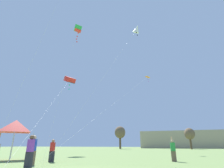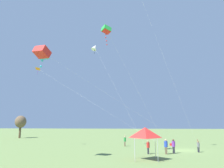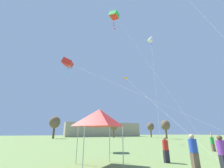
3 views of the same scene
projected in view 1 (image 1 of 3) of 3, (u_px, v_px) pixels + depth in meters
distant_building at (188, 140)px, 68.12m from camera, size 36.20×9.60×6.41m
tree_far_centre at (120, 133)px, 58.65m from camera, size 3.57×3.57×7.21m
tree_far_right at (190, 134)px, 52.71m from camera, size 3.03×3.03×6.12m
festival_tent at (16, 126)px, 16.13m from camera, size 2.57×2.57×3.44m
person_green_shirt at (173, 149)px, 13.98m from camera, size 0.39×0.39×1.89m
person_blue_shirt at (33, 149)px, 11.60m from camera, size 0.44×0.44×1.85m
person_purple_shirt at (30, 150)px, 10.40m from camera, size 0.43×0.43×1.81m
person_red_shirt at (52, 150)px, 13.61m from camera, size 0.39×0.39×1.66m
kite_orange_delta_0 at (147, 77)px, 31.81m from camera, size 5.35×21.85×13.34m
kite_white_diamond_2 at (137, 29)px, 24.38m from camera, size 7.06×8.93×17.28m
kite_green_box_3 at (78, 29)px, 23.85m from camera, size 3.81×8.80×16.77m
kite_red_box_4 at (70, 80)px, 29.73m from camera, size 9.87×19.67×12.42m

